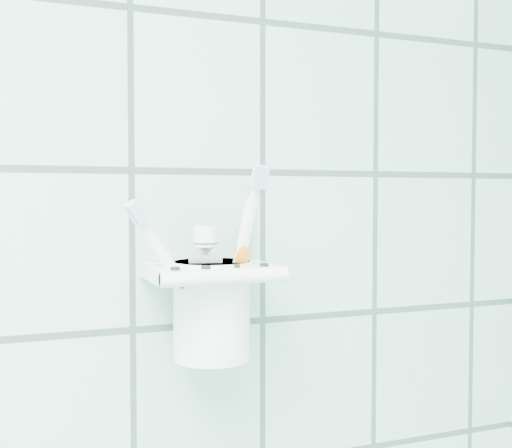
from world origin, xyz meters
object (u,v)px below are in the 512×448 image
toothbrush_orange (219,255)px  toothbrush_blue (224,251)px  holder_bracket (210,273)px  toothpaste_tube (206,280)px  toothbrush_pink (224,260)px  cup (212,306)px

toothbrush_orange → toothbrush_blue: bearing=2.1°
holder_bracket → toothpaste_tube: 0.01m
toothbrush_blue → toothbrush_orange: bearing=-154.8°
toothbrush_pink → toothbrush_orange: size_ratio=0.90×
toothbrush_pink → toothpaste_tube: 0.03m
holder_bracket → toothpaste_tube: size_ratio=0.97×
holder_bracket → toothbrush_blue: toothbrush_blue is taller
cup → toothbrush_orange: toothbrush_orange is taller
toothbrush_pink → toothpaste_tube: size_ratio=1.35×
toothbrush_blue → toothbrush_pink: bearing=-76.8°
holder_bracket → cup: bearing=54.1°
holder_bracket → toothbrush_blue: (0.02, 0.00, 0.02)m
holder_bracket → toothbrush_pink: (0.02, 0.00, 0.01)m
toothbrush_pink → toothpaste_tube: toothbrush_pink is taller
holder_bracket → toothbrush_blue: size_ratio=0.63×
toothbrush_blue → toothpaste_tube: (-0.02, -0.01, -0.03)m
toothbrush_pink → toothbrush_blue: bearing=69.6°
holder_bracket → cup: (0.00, 0.00, -0.03)m
cup → toothbrush_pink: size_ratio=0.58×
cup → toothbrush_orange: (0.01, -0.00, 0.05)m
toothbrush_pink → toothbrush_blue: toothbrush_blue is taller
toothbrush_pink → toothbrush_orange: toothbrush_orange is taller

